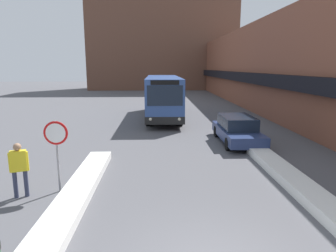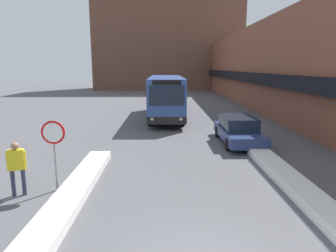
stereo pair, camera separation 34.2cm
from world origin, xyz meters
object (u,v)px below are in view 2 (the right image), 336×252
city_bus (166,96)px  parked_car_front (238,130)px  stop_sign (54,140)px  pedestrian (17,164)px

city_bus → parked_car_front: bearing=-65.0°
city_bus → parked_car_front: size_ratio=2.25×
parked_car_front → stop_sign: 9.76m
parked_car_front → pedestrian: (-8.55, -6.57, 0.33)m
parked_car_front → stop_sign: size_ratio=2.01×
city_bus → stop_sign: (-3.70, -14.31, -0.06)m
parked_car_front → stop_sign: bearing=-140.4°
city_bus → stop_sign: bearing=-104.5°
city_bus → pedestrian: (-4.76, -14.69, -0.72)m
parked_car_front → city_bus: bearing=115.0°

